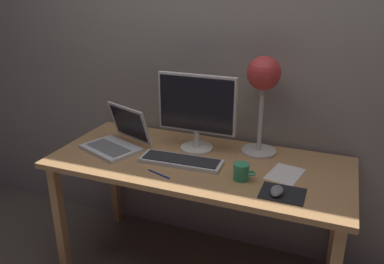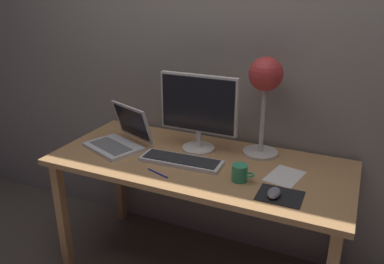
% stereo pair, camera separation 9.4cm
% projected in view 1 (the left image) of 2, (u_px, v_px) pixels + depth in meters
% --- Properties ---
extents(back_wall, '(4.80, 0.06, 2.60)m').
position_uv_depth(back_wall, '(224.00, 44.00, 2.23)').
color(back_wall, gray).
rests_on(back_wall, ground).
extents(desk, '(1.60, 0.70, 0.74)m').
position_uv_depth(desk, '(199.00, 174.00, 2.12)').
color(desk, tan).
rests_on(desk, ground).
extents(monitor, '(0.45, 0.19, 0.44)m').
position_uv_depth(monitor, '(197.00, 109.00, 2.14)').
color(monitor, silver).
rests_on(monitor, desk).
extents(keyboard_main, '(0.45, 0.16, 0.03)m').
position_uv_depth(keyboard_main, '(181.00, 161.00, 2.06)').
color(keyboard_main, silver).
rests_on(keyboard_main, desk).
extents(laptop, '(0.40, 0.38, 0.23)m').
position_uv_depth(laptop, '(120.00, 136.00, 2.24)').
color(laptop, silver).
rests_on(laptop, desk).
extents(desk_lamp, '(0.19, 0.19, 0.54)m').
position_uv_depth(desk_lamp, '(263.00, 82.00, 2.04)').
color(desk_lamp, beige).
rests_on(desk_lamp, desk).
extents(mousepad, '(0.20, 0.16, 0.00)m').
position_uv_depth(mousepad, '(283.00, 193.00, 1.76)').
color(mousepad, black).
rests_on(mousepad, desk).
extents(mouse, '(0.06, 0.10, 0.03)m').
position_uv_depth(mouse, '(277.00, 191.00, 1.75)').
color(mouse, slate).
rests_on(mouse, mousepad).
extents(coffee_mug, '(0.11, 0.08, 0.08)m').
position_uv_depth(coffee_mug, '(242.00, 172.00, 1.88)').
color(coffee_mug, '#339966').
rests_on(coffee_mug, desk).
extents(paper_sheet_near_mouse, '(0.19, 0.24, 0.00)m').
position_uv_depth(paper_sheet_near_mouse, '(285.00, 174.00, 1.94)').
color(paper_sheet_near_mouse, white).
rests_on(paper_sheet_near_mouse, desk).
extents(pen, '(0.14, 0.05, 0.01)m').
position_uv_depth(pen, '(159.00, 174.00, 1.94)').
color(pen, '#2633A5').
rests_on(pen, desk).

